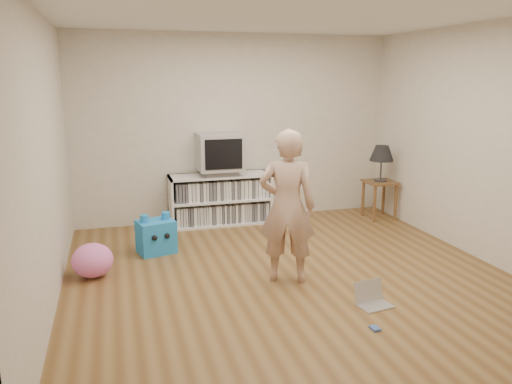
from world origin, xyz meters
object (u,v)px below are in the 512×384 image
at_px(crt_tv, 220,152).
at_px(person, 287,207).
at_px(table_lamp, 382,154).
at_px(plush_blue, 156,236).
at_px(side_table, 380,190).
at_px(dvd_deck, 220,172).
at_px(plush_pink, 92,260).
at_px(laptop, 372,298).
at_px(media_unit, 220,199).

xyz_separation_m(crt_tv, person, (0.22, -2.14, -0.25)).
relative_size(table_lamp, plush_blue, 1.09).
height_order(side_table, person, person).
height_order(dvd_deck, plush_pink, dvd_deck).
bearing_deg(person, side_table, -117.74).
bearing_deg(table_lamp, plush_blue, -169.76).
relative_size(side_table, laptop, 1.66).
distance_m(person, laptop, 1.17).
bearing_deg(media_unit, crt_tv, -90.00).
bearing_deg(person, dvd_deck, -62.76).
xyz_separation_m(side_table, plush_pink, (-3.94, -1.14, -0.24)).
bearing_deg(crt_tv, plush_pink, -137.88).
distance_m(laptop, plush_blue, 2.61).
relative_size(side_table, table_lamp, 1.07).
bearing_deg(crt_tv, media_unit, 90.00).
bearing_deg(media_unit, table_lamp, -9.63).
xyz_separation_m(media_unit, side_table, (2.27, -0.39, 0.07)).
distance_m(person, plush_blue, 1.78).
height_order(media_unit, crt_tv, crt_tv).
bearing_deg(dvd_deck, side_table, -9.25).
bearing_deg(crt_tv, plush_blue, -135.61).
bearing_deg(media_unit, dvd_deck, -90.00).
distance_m(side_table, laptop, 2.95).
relative_size(media_unit, plush_pink, 3.37).
bearing_deg(plush_pink, plush_blue, 38.65).
height_order(crt_tv, laptop, crt_tv).
bearing_deg(media_unit, side_table, -9.63).
bearing_deg(plush_blue, side_table, -3.80).
bearing_deg(media_unit, laptop, -74.97).
xyz_separation_m(table_lamp, plush_blue, (-3.25, -0.59, -0.74)).
height_order(table_lamp, person, person).
xyz_separation_m(crt_tv, laptop, (0.78, -2.88, -0.96)).
distance_m(media_unit, dvd_deck, 0.39).
height_order(side_table, plush_pink, side_table).
bearing_deg(plush_pink, laptop, -29.34).
bearing_deg(plush_pink, crt_tv, 42.12).
relative_size(dvd_deck, side_table, 0.82).
xyz_separation_m(side_table, plush_blue, (-3.25, -0.59, -0.22)).
xyz_separation_m(side_table, laptop, (-1.49, -2.52, -0.36)).
relative_size(plush_blue, plush_pink, 1.14).
bearing_deg(side_table, laptop, -120.66).
distance_m(table_lamp, person, 2.72).
xyz_separation_m(crt_tv, side_table, (2.27, -0.37, -0.60)).
bearing_deg(laptop, dvd_deck, 96.23).
xyz_separation_m(person, laptop, (0.56, -0.74, -0.71)).
distance_m(dvd_deck, crt_tv, 0.29).
distance_m(crt_tv, side_table, 2.38).
relative_size(side_table, plush_pink, 1.33).
distance_m(media_unit, person, 2.21).
relative_size(laptop, plush_pink, 0.80).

